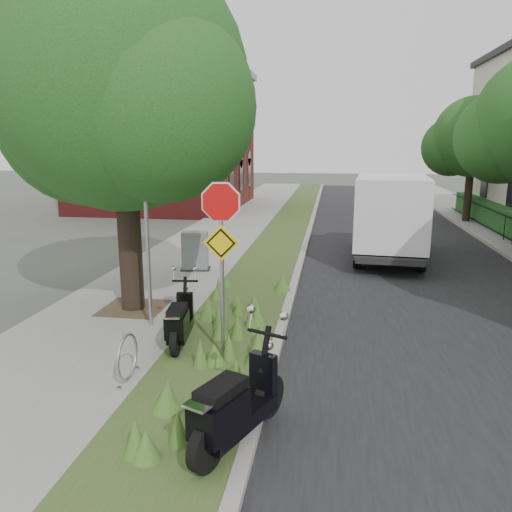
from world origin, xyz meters
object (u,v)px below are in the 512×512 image
(sign_assembly, at_px, (221,234))
(scooter_far, at_px, (231,415))
(box_truck, at_px, (390,214))
(scooter_near, at_px, (179,326))
(utility_cabinet, at_px, (195,252))

(sign_assembly, relative_size, scooter_far, 1.69)
(scooter_far, height_order, box_truck, box_truck)
(scooter_near, distance_m, box_truck, 9.72)
(scooter_near, relative_size, box_truck, 0.32)
(box_truck, bearing_deg, scooter_near, -118.83)
(scooter_far, xyz_separation_m, box_truck, (3.07, 11.48, 0.98))
(scooter_near, xyz_separation_m, box_truck, (4.66, 8.47, 1.05))
(scooter_near, xyz_separation_m, scooter_far, (1.59, -3.02, 0.07))
(scooter_near, distance_m, utility_cabinet, 5.88)
(sign_assembly, distance_m, scooter_far, 3.37)
(sign_assembly, xyz_separation_m, scooter_near, (-0.88, 0.23, -1.81))
(sign_assembly, xyz_separation_m, utility_cabinet, (-2.16, 5.96, -1.66))
(scooter_far, bearing_deg, box_truck, 75.04)
(utility_cabinet, bearing_deg, scooter_near, -77.40)
(scooter_near, height_order, scooter_far, scooter_far)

